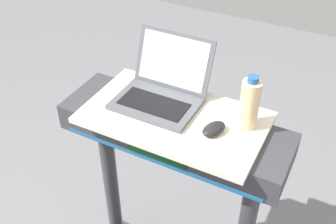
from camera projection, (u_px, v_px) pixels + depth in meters
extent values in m
cylinder|color=#38383D|center=(111.00, 184.00, 1.99)|extent=(0.07, 0.07, 0.84)
cube|color=#38383D|center=(174.00, 130.00, 1.58)|extent=(0.90, 0.28, 0.11)
cube|color=#0C3F19|center=(156.00, 153.00, 1.48)|extent=(0.24, 0.01, 0.06)
cube|color=#1E598C|center=(157.00, 162.00, 1.50)|extent=(0.81, 0.00, 0.02)
cube|color=beige|center=(174.00, 117.00, 1.54)|extent=(0.68, 0.40, 0.02)
cube|color=#515459|center=(156.00, 104.00, 1.57)|extent=(0.32, 0.22, 0.02)
cube|color=black|center=(154.00, 104.00, 1.55)|extent=(0.26, 0.12, 0.00)
cube|color=#515459|center=(174.00, 61.00, 1.61)|extent=(0.32, 0.09, 0.21)
cube|color=white|center=(173.00, 61.00, 1.60)|extent=(0.28, 0.07, 0.18)
ellipsoid|color=black|center=(214.00, 129.00, 1.44)|extent=(0.09, 0.11, 0.03)
cylinder|color=beige|center=(249.00, 105.00, 1.42)|extent=(0.07, 0.07, 0.19)
cylinder|color=#2659A5|center=(253.00, 79.00, 1.36)|extent=(0.04, 0.04, 0.02)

